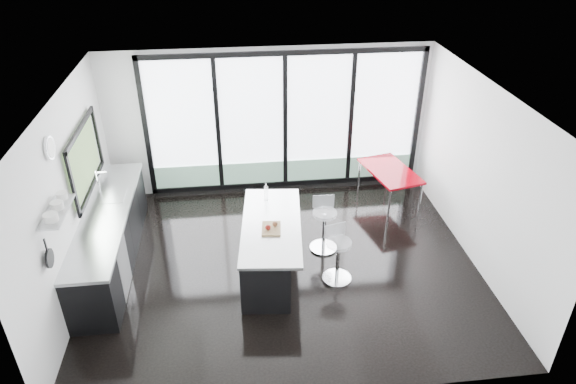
{
  "coord_description": "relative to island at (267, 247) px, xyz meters",
  "views": [
    {
      "loc": [
        -0.69,
        -6.4,
        5.11
      ],
      "look_at": [
        0.1,
        0.3,
        1.15
      ],
      "focal_mm": 32.0,
      "sensor_mm": 36.0,
      "label": 1
    }
  ],
  "objects": [
    {
      "name": "wall_left",
      "position": [
        -2.71,
        0.35,
        1.13
      ],
      "size": [
        0.26,
        5.0,
        2.8
      ],
      "color": "silver",
      "rests_on": "ground"
    },
    {
      "name": "ceiling",
      "position": [
        0.26,
        0.08,
        2.37
      ],
      "size": [
        6.0,
        5.0,
        0.0
      ],
      "primitive_type": "cube",
      "color": "white",
      "rests_on": "wall_back"
    },
    {
      "name": "wall_front",
      "position": [
        0.26,
        -2.42,
        0.97
      ],
      "size": [
        6.0,
        0.0,
        2.8
      ],
      "primitive_type": "cube",
      "color": "silver",
      "rests_on": "ground"
    },
    {
      "name": "bar_stool_far",
      "position": [
        0.96,
        0.42,
        -0.07
      ],
      "size": [
        0.46,
        0.46,
        0.72
      ],
      "primitive_type": "cylinder",
      "rotation": [
        0.0,
        0.0,
        -0.01
      ],
      "color": "silver",
      "rests_on": "floor"
    },
    {
      "name": "floor",
      "position": [
        0.26,
        0.08,
        -0.43
      ],
      "size": [
        6.0,
        5.0,
        0.0
      ],
      "primitive_type": "cube",
      "color": "black",
      "rests_on": "ground"
    },
    {
      "name": "red_table",
      "position": [
        2.42,
        1.74,
        -0.09
      ],
      "size": [
        1.0,
        1.41,
        0.69
      ],
      "primitive_type": "cube",
      "rotation": [
        0.0,
        0.0,
        0.22
      ],
      "color": "#85000B",
      "rests_on": "floor"
    },
    {
      "name": "counter_cabinets",
      "position": [
        -2.41,
        0.48,
        0.03
      ],
      "size": [
        0.69,
        3.24,
        1.36
      ],
      "color": "black",
      "rests_on": "floor"
    },
    {
      "name": "bar_stool_near",
      "position": [
        1.02,
        -0.37,
        -0.08
      ],
      "size": [
        0.54,
        0.54,
        0.71
      ],
      "primitive_type": "cylinder",
      "rotation": [
        0.0,
        0.0,
        0.25
      ],
      "color": "silver",
      "rests_on": "floor"
    },
    {
      "name": "wall_right",
      "position": [
        3.26,
        0.08,
        0.97
      ],
      "size": [
        0.0,
        5.0,
        2.8
      ],
      "primitive_type": "cube",
      "color": "silver",
      "rests_on": "ground"
    },
    {
      "name": "island",
      "position": [
        0.0,
        0.0,
        0.0
      ],
      "size": [
        1.08,
        2.15,
        1.1
      ],
      "color": "black",
      "rests_on": "floor"
    },
    {
      "name": "wall_back",
      "position": [
        0.53,
        2.55,
        0.84
      ],
      "size": [
        6.0,
        0.09,
        2.8
      ],
      "color": "silver",
      "rests_on": "ground"
    }
  ]
}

